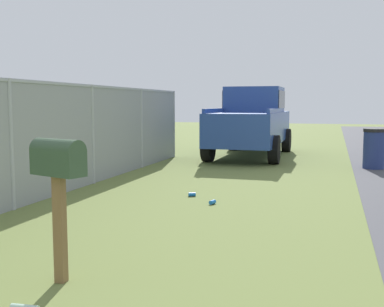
% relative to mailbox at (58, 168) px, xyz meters
% --- Properties ---
extents(mailbox, '(0.35, 0.56, 1.28)m').
position_rel_mailbox_xyz_m(mailbox, '(0.00, 0.00, 0.00)').
color(mailbox, brown).
rests_on(mailbox, ground).
extents(pickup_truck, '(5.08, 2.06, 2.09)m').
position_rel_mailbox_xyz_m(pickup_truck, '(10.73, 0.10, 0.07)').
color(pickup_truck, '#284793').
rests_on(pickup_truck, ground).
extents(trash_bin, '(0.53, 0.53, 0.98)m').
position_rel_mailbox_xyz_m(trash_bin, '(8.69, -3.24, -0.53)').
color(trash_bin, navy).
rests_on(trash_bin, ground).
extents(fence_section, '(14.87, 0.07, 1.95)m').
position_rel_mailbox_xyz_m(fence_section, '(2.32, 2.27, 0.02)').
color(fence_section, '#9EA3A8').
rests_on(fence_section, ground).
extents(litter_can_midfield_b, '(0.12, 0.14, 0.07)m').
position_rel_mailbox_xyz_m(litter_can_midfield_b, '(4.07, 0.01, -0.99)').
color(litter_can_midfield_b, blue).
rests_on(litter_can_midfield_b, ground).
extents(litter_can_midfield_a, '(0.13, 0.10, 0.07)m').
position_rel_mailbox_xyz_m(litter_can_midfield_a, '(3.56, -0.48, -0.99)').
color(litter_can_midfield_a, blue).
rests_on(litter_can_midfield_a, ground).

